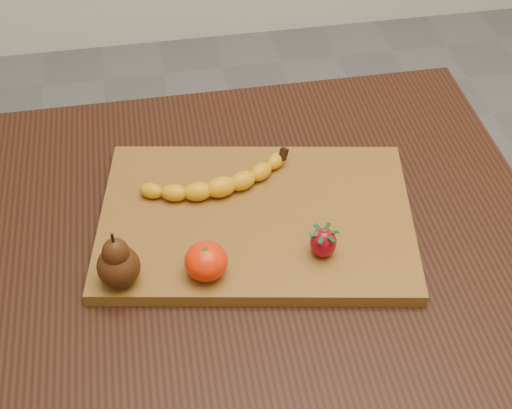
{
  "coord_description": "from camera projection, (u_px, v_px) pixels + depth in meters",
  "views": [
    {
      "loc": [
        -0.04,
        -0.69,
        1.52
      ],
      "look_at": [
        0.08,
        0.02,
        0.8
      ],
      "focal_mm": 50.0,
      "sensor_mm": 36.0,
      "label": 1
    }
  ],
  "objects": [
    {
      "name": "banana",
      "position": [
        221.0,
        187.0,
        1.05
      ],
      "size": [
        0.2,
        0.08,
        0.03
      ],
      "primitive_type": null,
      "rotation": [
        0.0,
        0.0,
        0.17
      ],
      "color": "#EFA70B",
      "rests_on": "cutting_board"
    },
    {
      "name": "table",
      "position": [
        206.0,
        281.0,
        1.09
      ],
      "size": [
        1.0,
        0.7,
        0.76
      ],
      "color": "black",
      "rests_on": "ground"
    },
    {
      "name": "mandarin",
      "position": [
        206.0,
        261.0,
        0.93
      ],
      "size": [
        0.07,
        0.07,
        0.05
      ],
      "primitive_type": "ellipsoid",
      "rotation": [
        0.0,
        0.0,
        0.15
      ],
      "color": "#F82902",
      "rests_on": "cutting_board"
    },
    {
      "name": "cutting_board",
      "position": [
        256.0,
        219.0,
        1.04
      ],
      "size": [
        0.5,
        0.37,
        0.02
      ],
      "primitive_type": "cube",
      "rotation": [
        0.0,
        0.0,
        -0.18
      ],
      "color": "brown",
      "rests_on": "table"
    },
    {
      "name": "pear",
      "position": [
        117.0,
        258.0,
        0.91
      ],
      "size": [
        0.07,
        0.07,
        0.09
      ],
      "primitive_type": null,
      "rotation": [
        0.0,
        0.0,
        -0.17
      ],
      "color": "#42200A",
      "rests_on": "cutting_board"
    },
    {
      "name": "strawberry",
      "position": [
        323.0,
        242.0,
        0.96
      ],
      "size": [
        0.04,
        0.04,
        0.05
      ],
      "primitive_type": null,
      "rotation": [
        0.0,
        0.0,
        -0.04
      ],
      "color": "#990416",
      "rests_on": "cutting_board"
    }
  ]
}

